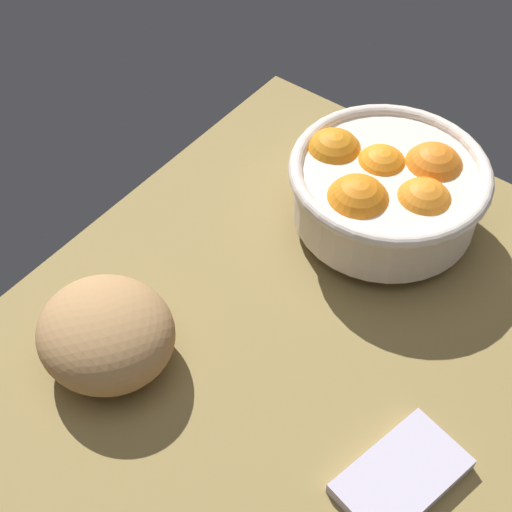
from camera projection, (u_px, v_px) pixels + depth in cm
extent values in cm
cube|color=olive|center=(288.00, 403.00, 74.89)|extent=(81.34, 63.51, 3.00)
cylinder|color=silver|center=(382.00, 219.00, 87.93)|extent=(9.05, 9.05, 1.76)
cylinder|color=silver|center=(386.00, 193.00, 84.72)|extent=(20.67, 20.67, 6.70)
torus|color=silver|center=(390.00, 171.00, 82.17)|extent=(22.27, 22.27, 1.60)
sphere|color=orange|center=(380.00, 173.00, 84.72)|extent=(6.51, 6.51, 6.51)
sphere|color=orange|center=(431.00, 174.00, 84.41)|extent=(7.25, 7.25, 7.25)
sphere|color=orange|center=(356.00, 208.00, 80.91)|extent=(7.46, 7.46, 7.46)
sphere|color=orange|center=(333.00, 158.00, 86.14)|extent=(7.05, 7.05, 7.05)
sphere|color=orange|center=(423.00, 209.00, 80.95)|extent=(6.82, 6.82, 6.82)
ellipsoid|color=#AD8050|center=(106.00, 334.00, 73.54)|extent=(13.62, 14.43, 8.25)
cube|color=#BDB5C9|center=(401.00, 476.00, 67.58)|extent=(13.09, 9.41, 1.48)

